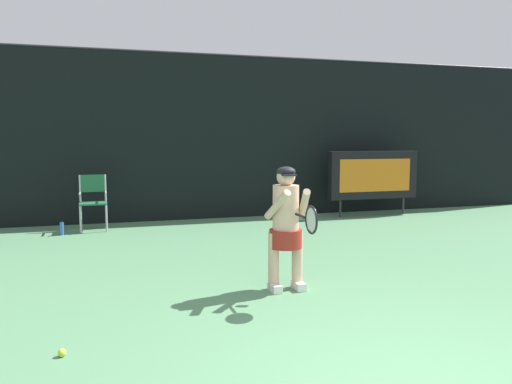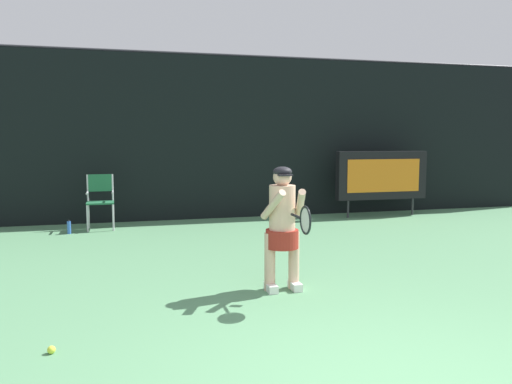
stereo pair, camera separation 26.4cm
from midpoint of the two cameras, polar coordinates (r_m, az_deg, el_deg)
name	(u,v)px [view 2 (the right image)]	position (r m, az deg, el deg)	size (l,w,h in m)	color
backdrop_screen	(204,138)	(11.53, -5.12, 6.01)	(18.00, 0.12, 3.66)	black
scoreboard	(382,175)	(12.20, 14.34, 1.79)	(2.20, 0.21, 1.50)	black
umpire_chair	(100,198)	(10.61, -16.17, -0.65)	(0.52, 0.44, 1.08)	#B7B7BC
water_bottle	(69,227)	(10.32, -19.29, -3.72)	(0.07, 0.07, 0.27)	blue
tennis_player	(282,223)	(6.10, 4.19, -3.48)	(0.53, 0.59, 1.47)	white
tennis_racket	(305,220)	(5.53, 6.77, -3.09)	(0.03, 0.60, 0.31)	black
tennis_ball_loose	(51,350)	(4.79, -20.18, -16.07)	(0.07, 0.07, 0.07)	#CCDB3D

